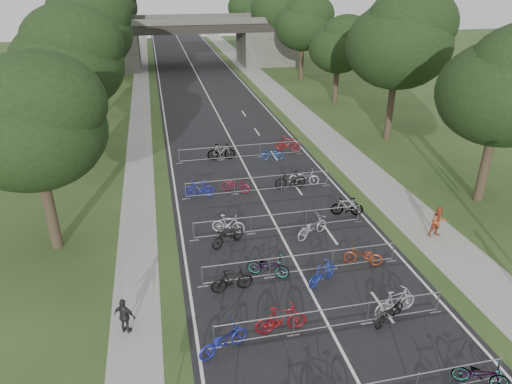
# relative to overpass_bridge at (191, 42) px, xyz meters

# --- Properties ---
(road) EXTENTS (11.00, 140.00, 0.01)m
(road) POSITION_rel_overpass_bridge_xyz_m (0.00, -15.00, -3.53)
(road) COLOR black
(road) RESTS_ON ground
(sidewalk_right) EXTENTS (3.00, 140.00, 0.01)m
(sidewalk_right) POSITION_rel_overpass_bridge_xyz_m (8.00, -15.00, -3.53)
(sidewalk_right) COLOR gray
(sidewalk_right) RESTS_ON ground
(sidewalk_left) EXTENTS (2.00, 140.00, 0.01)m
(sidewalk_left) POSITION_rel_overpass_bridge_xyz_m (-7.50, -15.00, -3.53)
(sidewalk_left) COLOR gray
(sidewalk_left) RESTS_ON ground
(lane_markings) EXTENTS (0.12, 140.00, 0.00)m
(lane_markings) POSITION_rel_overpass_bridge_xyz_m (0.00, -15.00, -3.53)
(lane_markings) COLOR silver
(lane_markings) RESTS_ON ground
(overpass_bridge) EXTENTS (31.00, 8.00, 7.05)m
(overpass_bridge) POSITION_rel_overpass_bridge_xyz_m (0.00, 0.00, 0.00)
(overpass_bridge) COLOR #45443D
(overpass_bridge) RESTS_ON ground
(tree_left_0) EXTENTS (6.72, 6.72, 10.25)m
(tree_left_0) POSITION_rel_overpass_bridge_xyz_m (-11.39, -49.07, 2.96)
(tree_left_0) COLOR #33261C
(tree_left_0) RESTS_ON ground
(tree_right_0) EXTENTS (7.17, 7.17, 10.93)m
(tree_right_0) POSITION_rel_overpass_bridge_xyz_m (13.11, -49.07, 3.39)
(tree_right_0) COLOR #33261C
(tree_right_0) RESTS_ON ground
(tree_left_1) EXTENTS (7.56, 7.56, 11.53)m
(tree_left_1) POSITION_rel_overpass_bridge_xyz_m (-11.39, -37.07, 3.77)
(tree_left_1) COLOR #33261C
(tree_left_1) RESTS_ON ground
(tree_right_1) EXTENTS (8.18, 8.18, 12.47)m
(tree_right_1) POSITION_rel_overpass_bridge_xyz_m (13.11, -37.07, 4.37)
(tree_right_1) COLOR #33261C
(tree_right_1) RESTS_ON ground
(tree_left_2) EXTENTS (8.40, 8.40, 12.81)m
(tree_left_2) POSITION_rel_overpass_bridge_xyz_m (-11.39, -25.07, 4.58)
(tree_left_2) COLOR #33261C
(tree_left_2) RESTS_ON ground
(tree_right_2) EXTENTS (6.16, 6.16, 9.39)m
(tree_right_2) POSITION_rel_overpass_bridge_xyz_m (13.11, -25.07, 2.41)
(tree_right_2) COLOR #33261C
(tree_right_2) RESTS_ON ground
(tree_left_3) EXTENTS (6.72, 6.72, 10.25)m
(tree_left_3) POSITION_rel_overpass_bridge_xyz_m (-11.39, -13.07, 2.96)
(tree_left_3) COLOR #33261C
(tree_left_3) RESTS_ON ground
(tree_right_3) EXTENTS (7.17, 7.17, 10.93)m
(tree_right_3) POSITION_rel_overpass_bridge_xyz_m (13.11, -13.07, 3.39)
(tree_right_3) COLOR #33261C
(tree_right_3) RESTS_ON ground
(tree_left_4) EXTENTS (7.56, 7.56, 11.53)m
(tree_left_4) POSITION_rel_overpass_bridge_xyz_m (-11.39, -1.07, 3.77)
(tree_left_4) COLOR #33261C
(tree_left_4) RESTS_ON ground
(tree_right_4) EXTENTS (8.18, 8.18, 12.47)m
(tree_right_4) POSITION_rel_overpass_bridge_xyz_m (13.11, -1.07, 4.37)
(tree_right_4) COLOR #33261C
(tree_right_4) RESTS_ON ground
(tree_left_5) EXTENTS (8.40, 8.40, 12.81)m
(tree_left_5) POSITION_rel_overpass_bridge_xyz_m (-11.39, 10.93, 4.58)
(tree_left_5) COLOR #33261C
(tree_left_5) RESTS_ON ground
(tree_right_5) EXTENTS (6.16, 6.16, 9.39)m
(tree_right_5) POSITION_rel_overpass_bridge_xyz_m (13.11, 10.93, 2.41)
(tree_right_5) COLOR #33261C
(tree_right_5) RESTS_ON ground
(tree_left_6) EXTENTS (6.72, 6.72, 10.25)m
(tree_left_6) POSITION_rel_overpass_bridge_xyz_m (-11.39, 22.93, 2.96)
(tree_left_6) COLOR #33261C
(tree_left_6) RESTS_ON ground
(tree_right_6) EXTENTS (7.17, 7.17, 10.93)m
(tree_right_6) POSITION_rel_overpass_bridge_xyz_m (13.11, 22.93, 3.39)
(tree_right_6) COLOR #33261C
(tree_right_6) RESTS_ON ground
(barrier_row_2) EXTENTS (9.70, 0.08, 1.10)m
(barrier_row_2) POSITION_rel_overpass_bridge_xyz_m (0.00, -57.80, -2.99)
(barrier_row_2) COLOR #95989C
(barrier_row_2) RESTS_ON ground
(barrier_row_3) EXTENTS (9.70, 0.08, 1.10)m
(barrier_row_3) POSITION_rel_overpass_bridge_xyz_m (0.00, -54.00, -2.99)
(barrier_row_3) COLOR #95989C
(barrier_row_3) RESTS_ON ground
(barrier_row_4) EXTENTS (9.70, 0.08, 1.10)m
(barrier_row_4) POSITION_rel_overpass_bridge_xyz_m (0.00, -50.00, -2.99)
(barrier_row_4) COLOR #95989C
(barrier_row_4) RESTS_ON ground
(barrier_row_5) EXTENTS (9.70, 0.08, 1.10)m
(barrier_row_5) POSITION_rel_overpass_bridge_xyz_m (0.00, -45.00, -2.99)
(barrier_row_5) COLOR #95989C
(barrier_row_5) RESTS_ON ground
(barrier_row_6) EXTENTS (9.70, 0.08, 1.10)m
(barrier_row_6) POSITION_rel_overpass_bridge_xyz_m (0.00, -39.00, -2.99)
(barrier_row_6) COLOR #95989C
(barrier_row_6) RESTS_ON ground
(bike_7) EXTENTS (1.89, 1.43, 0.95)m
(bike_7) POSITION_rel_overpass_bridge_xyz_m (3.95, -61.39, -3.06)
(bike_7) COLOR #95989C
(bike_7) RESTS_ON ground
(bike_8) EXTENTS (2.17, 1.49, 1.08)m
(bike_8) POSITION_rel_overpass_bridge_xyz_m (-4.30, -58.02, -2.99)
(bike_8) COLOR #1B2499
(bike_8) RESTS_ON ground
(bike_9) EXTENTS (2.09, 0.63, 1.25)m
(bike_9) POSITION_rel_overpass_bridge_xyz_m (-1.94, -57.48, -2.91)
(bike_9) COLOR maroon
(bike_9) RESTS_ON ground
(bike_10) EXTENTS (1.89, 1.38, 0.94)m
(bike_10) POSITION_rel_overpass_bridge_xyz_m (2.42, -57.87, -3.06)
(bike_10) COLOR black
(bike_10) RESTS_ON ground
(bike_11) EXTENTS (2.09, 0.93, 1.21)m
(bike_11) POSITION_rel_overpass_bridge_xyz_m (2.86, -57.50, -2.93)
(bike_11) COLOR #ABA9B1
(bike_11) RESTS_ON ground
(bike_12) EXTENTS (1.93, 0.69, 1.14)m
(bike_12) POSITION_rel_overpass_bridge_xyz_m (-3.37, -54.56, -2.96)
(bike_12) COLOR black
(bike_12) RESTS_ON ground
(bike_13) EXTENTS (2.08, 1.52, 1.04)m
(bike_13) POSITION_rel_overpass_bridge_xyz_m (-1.55, -53.81, -3.01)
(bike_13) COLOR #95989C
(bike_13) RESTS_ON ground
(bike_14) EXTENTS (1.83, 1.37, 1.09)m
(bike_14) POSITION_rel_overpass_bridge_xyz_m (0.67, -54.90, -2.99)
(bike_14) COLOR #1B2F99
(bike_14) RESTS_ON ground
(bike_15) EXTENTS (1.94, 1.32, 0.96)m
(bike_15) POSITION_rel_overpass_bridge_xyz_m (3.10, -53.91, -3.05)
(bike_15) COLOR #9D3516
(bike_15) RESTS_ON ground
(bike_16) EXTENTS (2.11, 1.63, 1.06)m
(bike_16) POSITION_rel_overpass_bridge_xyz_m (-2.91, -50.78, -3.00)
(bike_16) COLOR black
(bike_16) RESTS_ON ground
(bike_17) EXTENTS (1.87, 1.11, 1.09)m
(bike_17) POSITION_rel_overpass_bridge_xyz_m (-2.71, -49.60, -2.99)
(bike_17) COLOR #B0B1B8
(bike_17) RESTS_ON ground
(bike_18) EXTENTS (2.26, 1.70, 1.14)m
(bike_18) POSITION_rel_overpass_bridge_xyz_m (1.56, -50.93, -2.96)
(bike_18) COLOR #A5A5AD
(bike_18) RESTS_ON ground
(bike_19) EXTENTS (1.93, 1.03, 1.12)m
(bike_19) POSITION_rel_overpass_bridge_xyz_m (4.30, -49.11, -2.97)
(bike_19) COLOR #95989C
(bike_19) RESTS_ON ground
(bike_20) EXTENTS (1.96, 0.81, 1.14)m
(bike_20) POSITION_rel_overpass_bridge_xyz_m (-3.74, -44.86, -2.96)
(bike_20) COLOR #1D23A0
(bike_20) RESTS_ON ground
(bike_21) EXTENTS (2.01, 1.56, 1.02)m
(bike_21) POSITION_rel_overpass_bridge_xyz_m (-1.41, -44.67, -3.02)
(bike_21) COLOR maroon
(bike_21) RESTS_ON ground
(bike_22) EXTENTS (2.06, 0.59, 1.24)m
(bike_22) POSITION_rel_overpass_bridge_xyz_m (2.13, -44.93, -2.91)
(bike_22) COLOR black
(bike_22) RESTS_ON ground
(bike_23) EXTENTS (2.13, 1.19, 1.06)m
(bike_23) POSITION_rel_overpass_bridge_xyz_m (3.17, -44.56, -3.00)
(bike_23) COLOR silver
(bike_23) RESTS_ON ground
(bike_25) EXTENTS (2.11, 0.72, 1.25)m
(bike_25) POSITION_rel_overpass_bridge_xyz_m (-1.47, -38.89, -2.91)
(bike_25) COLOR #95989C
(bike_25) RESTS_ON ground
(bike_26) EXTENTS (1.82, 0.71, 0.94)m
(bike_26) POSITION_rel_overpass_bridge_xyz_m (2.21, -39.85, -3.06)
(bike_26) COLOR #1D49A0
(bike_26) RESTS_ON ground
(bike_27) EXTENTS (2.05, 1.52, 1.22)m
(bike_27) POSITION_rel_overpass_bridge_xyz_m (3.91, -38.24, -2.92)
(bike_27) COLOR maroon
(bike_27) RESTS_ON ground
(pedestrian_b) EXTENTS (0.83, 0.65, 1.69)m
(pedestrian_b) POSITION_rel_overpass_bridge_xyz_m (8.05, -52.31, -2.69)
(pedestrian_b) COLOR #A14123
(pedestrian_b) RESTS_ON ground
(pedestrian_c) EXTENTS (0.98, 0.77, 1.55)m
(pedestrian_c) POSITION_rel_overpass_bridge_xyz_m (-7.82, -56.18, -2.76)
(pedestrian_c) COLOR #242326
(pedestrian_c) RESTS_ON ground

